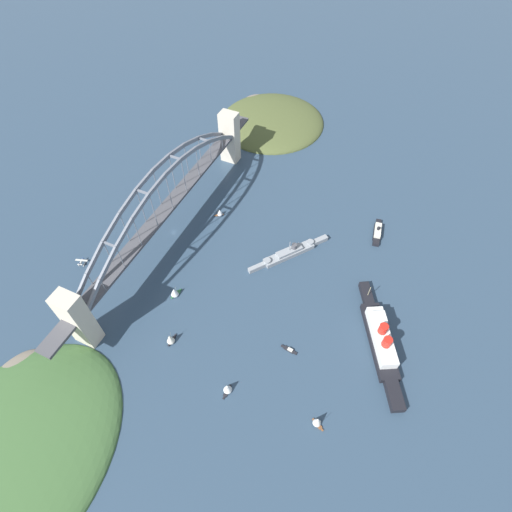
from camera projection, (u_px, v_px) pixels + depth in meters
ground_plane at (174, 232)px, 345.00m from camera, size 1400.00×1400.00×0.00m
harbor_arch_bridge at (168, 208)px, 321.95m from camera, size 281.44×17.02×67.52m
headland_west_shore at (271, 121)px, 449.14m from camera, size 119.06×116.22×20.35m
headland_east_shore at (9, 456)px, 234.65m from camera, size 155.60×115.99×18.64m
ocean_liner at (380, 339)px, 275.55m from camera, size 89.62×53.08×19.65m
naval_cruiser at (290, 253)px, 326.87m from camera, size 62.36×48.30×16.81m
harbor_ferry_steamer at (377, 232)px, 341.81m from camera, size 30.48×9.42×7.91m
seaplane_taxiing_near_bridge at (82, 262)px, 321.98m from camera, size 7.66×10.21×5.03m
small_boat_0 at (174, 292)px, 301.34m from camera, size 10.61×7.06×9.48m
small_boat_1 at (170, 338)px, 276.47m from camera, size 10.01×5.51×10.90m
small_boat_2 at (317, 421)px, 242.37m from camera, size 6.86×8.85×10.48m
small_boat_3 at (289, 350)px, 276.02m from camera, size 3.54×12.48×1.87m
small_boat_4 at (227, 388)px, 255.44m from camera, size 10.32×5.74×9.86m
small_boat_5 at (220, 212)px, 354.79m from camera, size 6.89×7.83×7.71m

